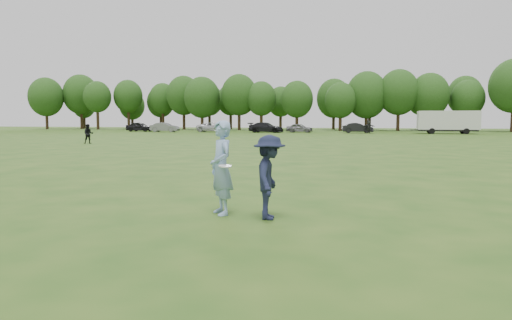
{
  "coord_description": "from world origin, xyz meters",
  "views": [
    {
      "loc": [
        2.72,
        -8.73,
        2.03
      ],
      "look_at": [
        0.31,
        1.34,
        1.1
      ],
      "focal_mm": 32.0,
      "sensor_mm": 36.0,
      "label": 1
    }
  ],
  "objects_px": {
    "car_c": "(214,127)",
    "car_f": "(358,128)",
    "car_b": "(165,127)",
    "car_d": "(266,128)",
    "thrower": "(221,168)",
    "car_e": "(300,128)",
    "player_far_a": "(88,134)",
    "cargo_trailer": "(448,121)",
    "defender": "(269,177)",
    "player_far_d": "(369,127)",
    "car_a": "(140,127)"
  },
  "relations": [
    {
      "from": "thrower",
      "to": "car_f",
      "type": "xyz_separation_m",
      "value": [
        1.83,
        59.86,
        -0.26
      ]
    },
    {
      "from": "car_c",
      "to": "car_e",
      "type": "distance_m",
      "value": 13.61
    },
    {
      "from": "player_far_a",
      "to": "car_d",
      "type": "height_order",
      "value": "player_far_a"
    },
    {
      "from": "player_far_a",
      "to": "car_e",
      "type": "relative_size",
      "value": 0.4
    },
    {
      "from": "car_b",
      "to": "car_d",
      "type": "xyz_separation_m",
      "value": [
        16.39,
        0.6,
        0.03
      ]
    },
    {
      "from": "player_far_d",
      "to": "cargo_trailer",
      "type": "distance_m",
      "value": 10.74
    },
    {
      "from": "cargo_trailer",
      "to": "car_d",
      "type": "bearing_deg",
      "value": -179.71
    },
    {
      "from": "cargo_trailer",
      "to": "car_c",
      "type": "bearing_deg",
      "value": 178.63
    },
    {
      "from": "player_far_d",
      "to": "car_d",
      "type": "height_order",
      "value": "player_far_d"
    },
    {
      "from": "player_far_a",
      "to": "cargo_trailer",
      "type": "distance_m",
      "value": 48.09
    },
    {
      "from": "car_e",
      "to": "car_f",
      "type": "bearing_deg",
      "value": -89.11
    },
    {
      "from": "player_far_a",
      "to": "car_d",
      "type": "distance_m",
      "value": 35.17
    },
    {
      "from": "car_c",
      "to": "car_f",
      "type": "relative_size",
      "value": 1.2
    },
    {
      "from": "player_far_a",
      "to": "car_a",
      "type": "height_order",
      "value": "player_far_a"
    },
    {
      "from": "car_b",
      "to": "cargo_trailer",
      "type": "relative_size",
      "value": 0.5
    },
    {
      "from": "thrower",
      "to": "player_far_a",
      "type": "relative_size",
      "value": 1.23
    },
    {
      "from": "car_c",
      "to": "car_e",
      "type": "relative_size",
      "value": 1.34
    },
    {
      "from": "player_far_a",
      "to": "car_e",
      "type": "height_order",
      "value": "player_far_a"
    },
    {
      "from": "car_b",
      "to": "car_e",
      "type": "distance_m",
      "value": 21.42
    },
    {
      "from": "player_far_a",
      "to": "car_f",
      "type": "relative_size",
      "value": 0.36
    },
    {
      "from": "car_a",
      "to": "defender",
      "type": "bearing_deg",
      "value": -144.78
    },
    {
      "from": "player_far_a",
      "to": "player_far_d",
      "type": "xyz_separation_m",
      "value": [
        22.83,
        34.05,
        0.13
      ]
    },
    {
      "from": "thrower",
      "to": "car_d",
      "type": "distance_m",
      "value": 59.93
    },
    {
      "from": "player_far_a",
      "to": "thrower",
      "type": "bearing_deg",
      "value": -85.21
    },
    {
      "from": "player_far_d",
      "to": "car_a",
      "type": "xyz_separation_m",
      "value": [
        -36.9,
        1.58,
        -0.16
      ]
    },
    {
      "from": "car_c",
      "to": "car_e",
      "type": "bearing_deg",
      "value": -88.88
    },
    {
      "from": "thrower",
      "to": "car_e",
      "type": "distance_m",
      "value": 60.87
    },
    {
      "from": "car_c",
      "to": "car_f",
      "type": "bearing_deg",
      "value": -91.71
    },
    {
      "from": "player_far_a",
      "to": "car_d",
      "type": "xyz_separation_m",
      "value": [
        7.67,
        34.33,
        -0.04
      ]
    },
    {
      "from": "thrower",
      "to": "cargo_trailer",
      "type": "relative_size",
      "value": 0.22
    },
    {
      "from": "car_e",
      "to": "cargo_trailer",
      "type": "distance_m",
      "value": 21.05
    },
    {
      "from": "player_far_a",
      "to": "car_f",
      "type": "xyz_separation_m",
      "value": [
        21.26,
        35.43,
        -0.07
      ]
    },
    {
      "from": "player_far_d",
      "to": "cargo_trailer",
      "type": "bearing_deg",
      "value": -18.84
    },
    {
      "from": "car_e",
      "to": "cargo_trailer",
      "type": "height_order",
      "value": "cargo_trailer"
    },
    {
      "from": "thrower",
      "to": "player_far_d",
      "type": "distance_m",
      "value": 58.59
    },
    {
      "from": "defender",
      "to": "car_f",
      "type": "relative_size",
      "value": 0.38
    },
    {
      "from": "car_e",
      "to": "defender",
      "type": "bearing_deg",
      "value": -167.58
    },
    {
      "from": "thrower",
      "to": "car_d",
      "type": "xyz_separation_m",
      "value": [
        -11.77,
        58.76,
        -0.22
      ]
    },
    {
      "from": "car_a",
      "to": "car_e",
      "type": "bearing_deg",
      "value": -83.74
    },
    {
      "from": "car_a",
      "to": "car_d",
      "type": "distance_m",
      "value": 21.78
    },
    {
      "from": "car_f",
      "to": "cargo_trailer",
      "type": "height_order",
      "value": "cargo_trailer"
    },
    {
      "from": "car_e",
      "to": "car_f",
      "type": "height_order",
      "value": "car_f"
    },
    {
      "from": "thrower",
      "to": "defender",
      "type": "xyz_separation_m",
      "value": [
        1.09,
        -0.21,
        -0.14
      ]
    },
    {
      "from": "defender",
      "to": "car_f",
      "type": "xyz_separation_m",
      "value": [
        0.74,
        60.07,
        -0.12
      ]
    },
    {
      "from": "thrower",
      "to": "player_far_a",
      "type": "bearing_deg",
      "value": -179.37
    },
    {
      "from": "player_far_a",
      "to": "player_far_d",
      "type": "relative_size",
      "value": 0.86
    },
    {
      "from": "car_f",
      "to": "car_e",
      "type": "bearing_deg",
      "value": 78.79
    },
    {
      "from": "player_far_d",
      "to": "cargo_trailer",
      "type": "relative_size",
      "value": 0.21
    },
    {
      "from": "car_e",
      "to": "player_far_d",
      "type": "bearing_deg",
      "value": -96.03
    },
    {
      "from": "defender",
      "to": "car_f",
      "type": "distance_m",
      "value": 60.07
    }
  ]
}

